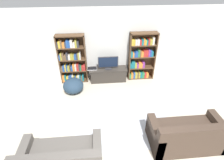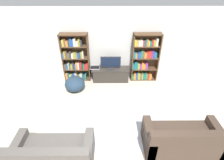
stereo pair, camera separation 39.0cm
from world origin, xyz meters
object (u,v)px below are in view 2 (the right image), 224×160
object	(u,v)px
bookshelf_left	(75,59)
beanbag_ottoman	(75,84)
television	(111,63)
couch_left_sectional	(53,156)
laptop	(95,68)
bookshelf_right	(144,58)
tv_stand	(111,74)
couch_right_sofa	(182,141)

from	to	relation	value
bookshelf_left	beanbag_ottoman	distance (m)	0.95
bookshelf_left	television	bearing A→B (deg)	-5.72
bookshelf_left	beanbag_ottoman	bearing A→B (deg)	-86.86
television	couch_left_sectional	size ratio (longest dim) A/B	0.43
beanbag_ottoman	couch_left_sectional	bearing A→B (deg)	-89.57
television	laptop	size ratio (longest dim) A/B	2.12
bookshelf_right	tv_stand	size ratio (longest dim) A/B	1.29
television	laptop	xyz separation A→B (m)	(-0.59, 0.06, -0.25)
couch_left_sectional	couch_right_sofa	world-z (taller)	couch_right_sofa
bookshelf_right	couch_left_sectional	xyz separation A→B (m)	(-2.44, -3.50, -0.58)
tv_stand	couch_left_sectional	xyz separation A→B (m)	(-1.22, -3.39, 0.04)
bookshelf_left	laptop	xyz separation A→B (m)	(0.70, -0.07, -0.33)
bookshelf_left	laptop	world-z (taller)	bookshelf_left
couch_left_sectional	beanbag_ottoman	bearing A→B (deg)	90.43
tv_stand	beanbag_ottoman	world-z (taller)	beanbag_ottoman
bookshelf_right	tv_stand	distance (m)	1.37
bookshelf_right	couch_left_sectional	distance (m)	4.30
television	couch_right_sofa	world-z (taller)	television
bookshelf_left	couch_right_sofa	distance (m)	4.33
tv_stand	laptop	xyz separation A→B (m)	(-0.59, 0.04, 0.26)
television	couch_right_sofa	xyz separation A→B (m)	(1.64, -3.01, -0.46)
tv_stand	beanbag_ottoman	xyz separation A→B (m)	(-1.24, -0.63, 0.00)
tv_stand	beanbag_ottoman	size ratio (longest dim) A/B	2.02
couch_left_sectional	beanbag_ottoman	world-z (taller)	couch_left_sectional
laptop	beanbag_ottoman	size ratio (longest dim) A/B	0.50
couch_right_sofa	couch_left_sectional	bearing A→B (deg)	-172.90
bookshelf_left	couch_right_sofa	xyz separation A→B (m)	(2.93, -3.14, -0.54)
bookshelf_right	tv_stand	bearing A→B (deg)	-174.86
bookshelf_right	beanbag_ottoman	size ratio (longest dim) A/B	2.60
couch_left_sectional	bookshelf_right	bearing A→B (deg)	55.09
bookshelf_right	beanbag_ottoman	distance (m)	2.64
bookshelf_right	couch_right_sofa	xyz separation A→B (m)	(0.42, -3.14, -0.57)
beanbag_ottoman	bookshelf_right	bearing A→B (deg)	16.68
television	laptop	bearing A→B (deg)	174.18
tv_stand	couch_left_sectional	world-z (taller)	couch_left_sectional
couch_left_sectional	beanbag_ottoman	distance (m)	2.76
laptop	couch_right_sofa	world-z (taller)	couch_right_sofa
laptop	couch_left_sectional	xyz separation A→B (m)	(-0.63, -3.43, -0.22)
laptop	couch_right_sofa	distance (m)	3.80
tv_stand	couch_right_sofa	world-z (taller)	couch_right_sofa
tv_stand	television	distance (m)	0.51
couch_right_sofa	beanbag_ottoman	bearing A→B (deg)	140.20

